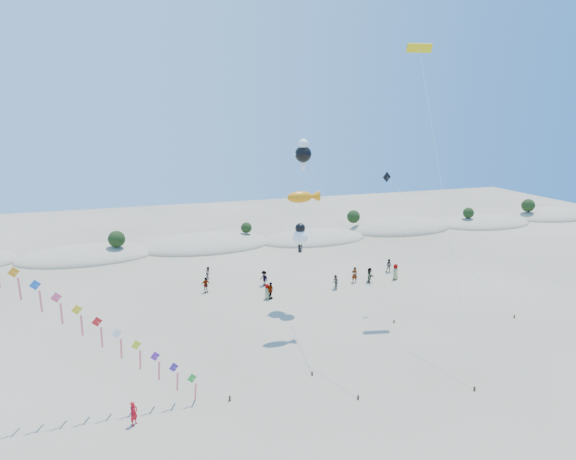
{
  "coord_description": "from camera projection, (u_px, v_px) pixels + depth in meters",
  "views": [
    {
      "loc": [
        -9.45,
        -21.91,
        18.54
      ],
      "look_at": [
        2.23,
        14.0,
        9.4
      ],
      "focal_mm": 30.0,
      "sensor_mm": 36.0,
      "label": 1
    }
  ],
  "objects": [
    {
      "name": "dark_kite",
      "position": [
        422.0,
        216.0,
        45.46
      ],
      "size": [
        10.48,
        7.57,
        13.21
      ],
      "color": "#3F2D1E",
      "rests_on": "ground"
    },
    {
      "name": "flyer_foreground",
      "position": [
        134.0,
        413.0,
        29.3
      ],
      "size": [
        0.65,
        0.66,
        1.54
      ],
      "primitive_type": "imported",
      "rotation": [
        0.0,
        0.0,
        0.82
      ],
      "color": "red",
      "rests_on": "ground"
    },
    {
      "name": "beachgoers",
      "position": [
        315.0,
        278.0,
        53.27
      ],
      "size": [
        22.95,
        8.95,
        1.83
      ],
      "color": "slate",
      "rests_on": "ground"
    },
    {
      "name": "cartoon_kite_low",
      "position": [
        300.0,
        235.0,
        45.34
      ],
      "size": [
        4.04,
        12.77,
        8.57
      ],
      "color": "#3F2D1E",
      "rests_on": "ground"
    },
    {
      "name": "cartoon_kite_high",
      "position": [
        303.0,
        152.0,
        46.51
      ],
      "size": [
        6.86,
        9.48,
        16.23
      ],
      "color": "#3F2D1E",
      "rests_on": "ground"
    },
    {
      "name": "ground",
      "position": [
        327.0,
        447.0,
        27.45
      ],
      "size": [
        160.0,
        160.0,
        0.0
      ],
      "primitive_type": "plane",
      "color": "#82725A",
      "rests_on": "ground"
    },
    {
      "name": "parafoil_kite",
      "position": [
        420.0,
        54.0,
        43.22
      ],
      "size": [
        5.44,
        16.56,
        24.76
      ],
      "color": "#3F2D1E",
      "rests_on": "ground"
    },
    {
      "name": "fish_kite",
      "position": [
        304.0,
        197.0,
        40.53
      ],
      "size": [
        2.82,
        12.58,
        12.23
      ],
      "color": "#3F2D1E",
      "rests_on": "ground"
    },
    {
      "name": "dune_ridge",
      "position": [
        214.0,
        245.0,
        69.46
      ],
      "size": [
        145.3,
        11.49,
        5.57
      ],
      "color": "gray",
      "rests_on": "ground"
    }
  ]
}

